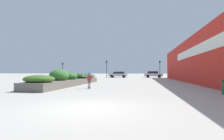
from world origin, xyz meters
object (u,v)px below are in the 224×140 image
Objects in this scene: skateboard at (89,88)px; car_leftmost at (118,74)px; traffic_light_right at (160,67)px; skateboarder at (89,79)px; traffic_light_far_left at (63,68)px; car_center_left at (153,74)px; traffic_light_left at (107,66)px.

car_leftmost is (-1.61, 28.65, 0.71)m from skateboard.
skateboard is at bearing -108.14° from traffic_light_right.
skateboarder is at bearing -176.78° from car_leftmost.
traffic_light_right is at bearing 0.12° from traffic_light_far_left.
skateboarder is 0.26× the size of car_leftmost.
traffic_light_far_left is (-12.29, -4.86, 1.61)m from car_leftmost.
skateboarder reaches higher than skateboard.
car_center_left is (6.81, 29.97, 0.01)m from skateboarder.
traffic_light_left reaches higher than car_center_left.
traffic_light_right is at bearing -0.71° from traffic_light_left.
traffic_light_far_left is (-10.34, -0.19, -0.19)m from traffic_light_left.
traffic_light_left is at bearing 74.88° from skateboarder.
traffic_light_far_left is at bearing 111.56° from car_leftmost.
skateboard is at bearing -76.71° from skateboarder.
car_leftmost reaches higher than skateboarder.
traffic_light_left reaches higher than skateboard.
traffic_light_left reaches higher than traffic_light_far_left.
car_leftmost is at bearing 21.56° from traffic_light_far_left.
traffic_light_far_left reaches higher than skateboarder.
traffic_light_far_left is at bearing 96.72° from skateboard.
car_center_left is at bearing 53.62° from skateboarder.
skateboarder is 0.32× the size of traffic_light_right.
traffic_light_right reaches higher than car_center_left.
car_leftmost is at bearing 69.64° from skateboard.
skateboard is 30.74m from car_center_left.
skateboard is at bearing -59.70° from traffic_light_far_left.
traffic_light_far_left is at bearing -73.41° from car_center_left.
car_center_left reaches higher than skateboard.
traffic_light_right is (1.00, -6.12, 1.68)m from car_center_left.
skateboard is 0.15× the size of car_leftmost.
car_center_left is 1.25× the size of traffic_light_far_left.
car_center_left is (6.81, 29.97, 0.75)m from skateboard.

